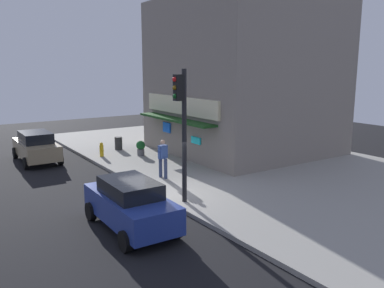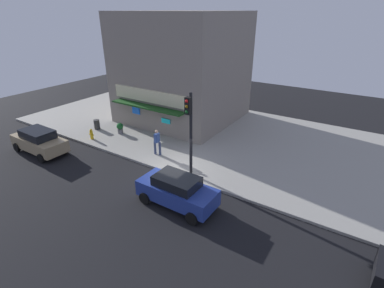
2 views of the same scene
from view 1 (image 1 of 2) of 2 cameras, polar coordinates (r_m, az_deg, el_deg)
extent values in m
plane|color=black|center=(16.28, -4.56, -7.99)|extent=(53.16, 53.16, 0.00)
cube|color=gray|center=(20.41, 12.74, -4.06)|extent=(35.44, 13.89, 0.16)
cube|color=gray|center=(24.79, 7.35, 9.40)|extent=(9.22, 8.93, 8.93)
cube|color=beige|center=(22.16, -1.68, 5.50)|extent=(7.01, 0.16, 0.96)
cube|color=#194719|center=(22.07, -2.43, 3.51)|extent=(6.64, 0.90, 0.12)
cube|color=blue|center=(23.66, -3.60, 2.36)|extent=(0.77, 0.08, 0.59)
cube|color=#19D8E5|center=(21.18, 0.55, 0.52)|extent=(0.80, 0.08, 0.36)
cylinder|color=black|center=(15.02, -1.10, 0.98)|extent=(0.18, 0.18, 5.03)
cube|color=black|center=(14.67, -1.95, 7.99)|extent=(0.32, 0.28, 0.95)
sphere|color=red|center=(14.58, -2.47, 9.14)|extent=(0.18, 0.18, 0.18)
sphere|color=brown|center=(14.59, -2.46, 7.97)|extent=(0.18, 0.18, 0.18)
sphere|color=#0F4C19|center=(14.61, -2.45, 6.79)|extent=(0.18, 0.18, 0.18)
cylinder|color=gold|center=(23.69, -12.69, -0.94)|extent=(0.23, 0.23, 0.67)
sphere|color=gold|center=(23.61, -12.73, 0.00)|extent=(0.19, 0.19, 0.19)
cylinder|color=gold|center=(23.84, -12.84, -0.79)|extent=(0.12, 0.10, 0.10)
cylinder|color=gold|center=(23.52, -12.54, -0.93)|extent=(0.12, 0.10, 0.10)
cylinder|color=#2D2D2D|center=(25.40, -10.37, 0.11)|extent=(0.46, 0.46, 0.80)
cylinder|color=navy|center=(18.60, -3.76, -3.53)|extent=(0.18, 0.18, 0.94)
cylinder|color=navy|center=(18.88, -4.48, -3.31)|extent=(0.18, 0.18, 0.94)
cube|color=#334C8C|center=(18.57, -4.16, -1.10)|extent=(0.30, 0.43, 0.62)
sphere|color=tan|center=(18.48, -4.18, 0.26)|extent=(0.22, 0.22, 0.22)
cylinder|color=#334C8C|center=(18.71, -3.63, -1.10)|extent=(0.11, 0.11, 0.55)
cylinder|color=#334C8C|center=(18.44, -4.68, -1.29)|extent=(0.11, 0.11, 0.55)
cylinder|color=#59595B|center=(23.58, -7.27, -1.16)|extent=(0.42, 0.42, 0.38)
sphere|color=#195623|center=(23.49, -7.29, -0.17)|extent=(0.52, 0.52, 0.52)
cube|color=#9E8966|center=(24.13, -21.18, -0.65)|extent=(4.35, 1.82, 0.81)
cube|color=black|center=(24.01, -21.30, 0.94)|extent=(2.36, 1.51, 0.55)
cylinder|color=black|center=(22.96, -18.17, -2.05)|extent=(0.64, 0.23, 0.64)
cylinder|color=black|center=(22.59, -22.48, -2.55)|extent=(0.64, 0.23, 0.64)
cylinder|color=black|center=(25.84, -19.93, -0.74)|extent=(0.64, 0.23, 0.64)
cylinder|color=black|center=(25.52, -23.77, -1.17)|extent=(0.64, 0.23, 0.64)
cube|color=navy|center=(13.48, -8.71, -8.85)|extent=(4.16, 1.73, 0.84)
cube|color=black|center=(13.27, -8.80, -6.12)|extent=(2.25, 1.44, 0.50)
cylinder|color=black|center=(12.80, -2.34, -11.86)|extent=(0.64, 0.23, 0.64)
cylinder|color=black|center=(12.09, -9.44, -13.44)|extent=(0.64, 0.23, 0.64)
cylinder|color=black|center=(15.20, -8.05, -8.20)|extent=(0.64, 0.23, 0.64)
cylinder|color=black|center=(14.61, -14.15, -9.24)|extent=(0.64, 0.23, 0.64)
camera|label=2|loc=(7.37, -88.20, 32.98)|focal=27.05mm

